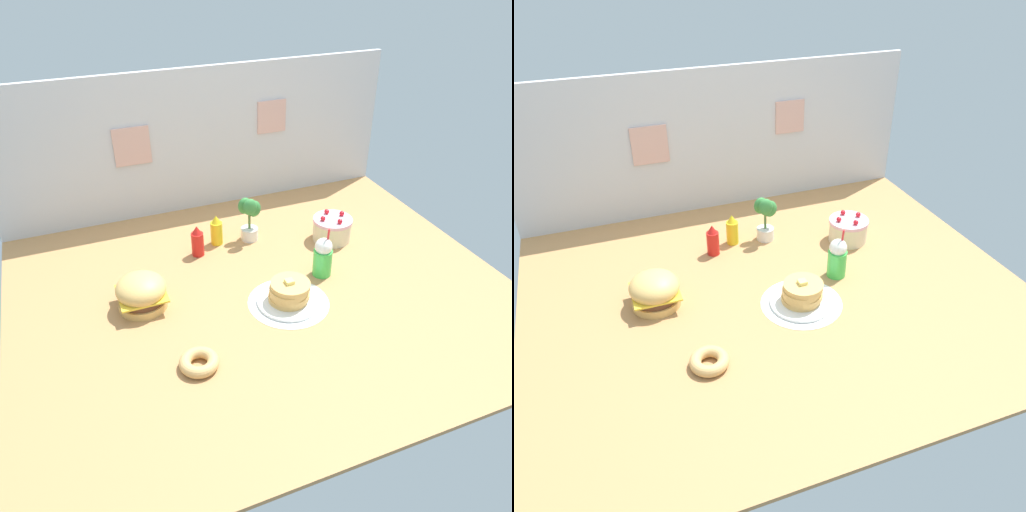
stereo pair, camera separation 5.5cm
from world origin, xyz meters
The scene contains 11 objects.
ground_plane centered at (0.00, 0.00, -0.01)m, with size 2.36×1.97×0.02m, color #B27F4C.
back_wall centered at (0.00, 0.98, 0.42)m, with size 2.36×0.04×0.84m.
doily_mat centered at (0.07, -0.12, 0.00)m, with size 0.38×0.38×0.00m, color white.
burger centered at (-0.56, 0.11, 0.08)m, with size 0.23×0.23×0.17m.
pancake_stack centered at (0.07, -0.12, 0.05)m, with size 0.30×0.30×0.13m.
layer_cake centered at (0.54, 0.31, 0.07)m, with size 0.22×0.22×0.16m.
ketchup_bottle centered at (-0.20, 0.44, 0.08)m, with size 0.07×0.07×0.17m.
mustard_bottle centered at (-0.07, 0.51, 0.08)m, with size 0.07×0.07×0.17m.
cream_soda_cup centered at (0.33, 0.03, 0.10)m, with size 0.10×0.10×0.26m.
donut_pink_glaze centered at (-0.44, -0.36, 0.03)m, with size 0.16×0.16×0.05m.
potted_plant centered at (0.12, 0.48, 0.14)m, with size 0.12×0.11×0.27m.
Camera 1 is at (-0.78, -1.82, 1.51)m, focal length 36.00 mm.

